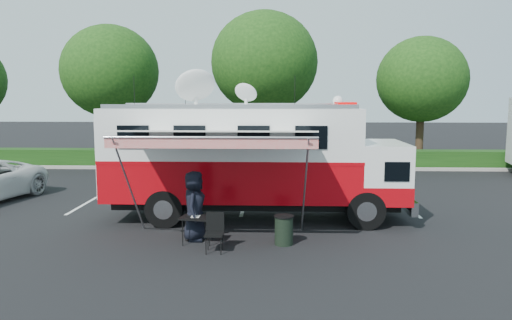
# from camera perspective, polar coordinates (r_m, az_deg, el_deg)

# --- Properties ---
(ground_plane) EXTENTS (120.00, 120.00, 0.00)m
(ground_plane) POSITION_cam_1_polar(r_m,az_deg,el_deg) (16.62, -0.07, -6.73)
(ground_plane) COLOR black
(ground_plane) RESTS_ON ground
(back_border) EXTENTS (60.00, 6.14, 8.87)m
(back_border) POSITION_cam_1_polar(r_m,az_deg,el_deg) (29.03, 3.23, 9.26)
(back_border) COLOR #9E998E
(back_border) RESTS_ON ground_plane
(stall_lines) EXTENTS (24.12, 5.50, 0.01)m
(stall_lines) POSITION_cam_1_polar(r_m,az_deg,el_deg) (19.56, -1.19, -4.56)
(stall_lines) COLOR silver
(stall_lines) RESTS_ON ground_plane
(command_truck) EXTENTS (9.76, 2.68, 4.69)m
(command_truck) POSITION_cam_1_polar(r_m,az_deg,el_deg) (16.25, -0.37, 0.15)
(command_truck) COLOR black
(command_truck) RESTS_ON ground_plane
(awning) EXTENTS (5.33, 2.74, 3.21)m
(awning) POSITION_cam_1_polar(r_m,az_deg,el_deg) (13.46, -4.62, 2.94)
(awning) COLOR silver
(awning) RESTS_ON ground_plane
(person) EXTENTS (0.66, 0.99, 1.97)m
(person) POSITION_cam_1_polar(r_m,az_deg,el_deg) (14.37, -7.01, -9.06)
(person) COLOR black
(person) RESTS_ON ground_plane
(folding_table) EXTENTS (0.98, 0.77, 0.76)m
(folding_table) POSITION_cam_1_polar(r_m,az_deg,el_deg) (13.85, -6.75, -6.66)
(folding_table) COLOR black
(folding_table) RESTS_ON ground_plane
(folding_chair) EXTENTS (0.49, 0.51, 1.01)m
(folding_chair) POSITION_cam_1_polar(r_m,az_deg,el_deg) (13.19, -4.74, -7.83)
(folding_chair) COLOR black
(folding_chair) RESTS_ON ground_plane
(trash_bin) EXTENTS (0.54, 0.54, 0.81)m
(trash_bin) POSITION_cam_1_polar(r_m,az_deg,el_deg) (13.77, 3.20, -7.98)
(trash_bin) COLOR black
(trash_bin) RESTS_ON ground_plane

